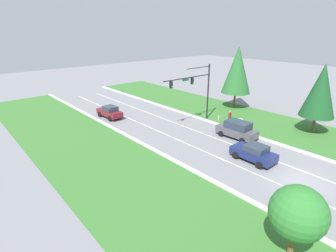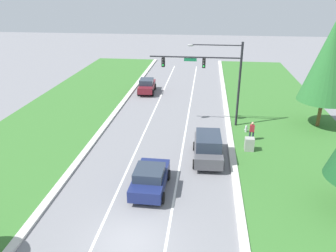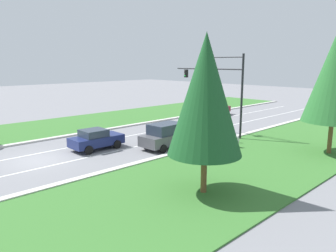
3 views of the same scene
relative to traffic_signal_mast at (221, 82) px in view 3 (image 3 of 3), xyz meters
The scene contains 15 objects.
ground_plane 17.13m from the traffic_signal_mast, 104.17° to the right, with size 160.00×160.00×0.00m, color slate.
curb_strip_right 16.71m from the traffic_signal_mast, 84.06° to the right, with size 0.50×90.00×0.15m.
curb_strip_left 19.23m from the traffic_signal_mast, 121.34° to the right, with size 0.50×90.00×0.15m.
grass_verge_right 18.01m from the traffic_signal_mast, 66.48° to the right, with size 10.00×90.00×0.08m.
lane_stripe_inner_left 17.63m from the traffic_signal_mast, 110.10° to the right, with size 0.14×81.00×0.01m.
lane_stripe_inner_right 16.80m from the traffic_signal_mast, 97.91° to the right, with size 0.14×81.00×0.01m.
traffic_signal_mast is the anchor object (origin of this frame).
burgundy_sedan 12.86m from the traffic_signal_mast, 129.28° to the left, with size 2.12×4.40×1.74m.
navy_sedan 12.59m from the traffic_signal_mast, 108.64° to the right, with size 2.20×4.20×1.64m.
graphite_suv 7.92m from the traffic_signal_mast, 91.92° to the right, with size 2.30×4.67×2.01m.
utility_cabinet 7.42m from the traffic_signal_mast, 59.58° to the right, with size 0.70×0.60×1.12m.
pedestrian 6.21m from the traffic_signal_mast, 43.02° to the right, with size 0.41×0.27×1.69m.
fire_hydrant 5.88m from the traffic_signal_mast, 25.67° to the right, with size 0.34×0.20×0.70m.
conifer_near_right_tree 9.86m from the traffic_signal_mast, ahead, with size 4.43×4.43×9.60m.
conifer_far_right_tree 14.43m from the traffic_signal_mast, 56.14° to the right, with size 3.87×3.87×8.36m.
Camera 3 is at (22.57, -8.95, 6.87)m, focal length 35.00 mm.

